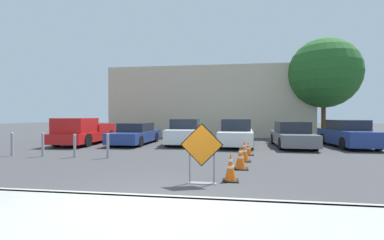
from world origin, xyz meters
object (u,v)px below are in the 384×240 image
bollard_second (75,145)px  road_closed_sign (202,150)px  pickup_truck (83,133)px  traffic_cone_fifth (249,143)px  traffic_cone_nearest (231,167)px  traffic_cone_third (244,151)px  bollard_fourth (12,143)px  bollard_nearest (108,145)px  parked_car_nearest (136,134)px  parked_car_third (236,134)px  traffic_cone_second (240,158)px  parked_car_second (185,133)px  parked_car_fifth (348,134)px  traffic_cone_fourth (248,148)px  parked_car_fourth (292,135)px  bollard_third (43,144)px

bollard_second → road_closed_sign: bearing=-31.2°
pickup_truck → traffic_cone_fifth: bearing=171.3°
traffic_cone_nearest → traffic_cone_third: 3.13m
pickup_truck → bollard_fourth: bearing=80.7°
bollard_nearest → parked_car_nearest: bearing=98.2°
traffic_cone_third → bollard_nearest: bearing=-179.7°
road_closed_sign → parked_car_third: size_ratio=0.33×
traffic_cone_second → parked_car_second: parked_car_second is taller
traffic_cone_nearest → pickup_truck: bearing=139.2°
traffic_cone_third → bollard_nearest: bollard_nearest is taller
traffic_cone_nearest → traffic_cone_third: size_ratio=0.95×
traffic_cone_second → traffic_cone_nearest: bearing=-101.8°
parked_car_fifth → bollard_fourth: bearing=17.7°
traffic_cone_second → traffic_cone_fourth: (0.49, 3.11, -0.09)m
parked_car_fifth → parked_car_fourth: bearing=6.2°
traffic_cone_third → parked_car_fourth: (2.95, 4.97, 0.26)m
road_closed_sign → traffic_cone_fifth: 7.05m
parked_car_second → bollard_nearest: parked_car_second is taller
road_closed_sign → bollard_third: 7.97m
traffic_cone_fifth → traffic_cone_second: bearing=-97.8°
parked_car_nearest → parked_car_fifth: (12.30, 0.12, 0.09)m
traffic_cone_fourth → bollard_nearest: bearing=-164.0°
parked_car_fifth → road_closed_sign: bearing=49.5°
traffic_cone_third → traffic_cone_fourth: size_ratio=1.34×
road_closed_sign → traffic_cone_nearest: 0.98m
traffic_cone_nearest → bollard_third: (-7.91, 3.05, 0.17)m
traffic_cone_fourth → parked_car_third: parked_car_third is taller
traffic_cone_fourth → bollard_second: size_ratio=0.61×
road_closed_sign → parked_car_fourth: 9.46m
road_closed_sign → traffic_cone_nearest: bearing=28.7°
traffic_cone_nearest → bollard_third: size_ratio=0.74×
road_closed_sign → pickup_truck: pickup_truck is taller
parked_car_nearest → parked_car_fifth: 12.30m
traffic_cone_nearest → traffic_cone_second: traffic_cone_second is taller
traffic_cone_nearest → parked_car_third: parked_car_third is taller
traffic_cone_nearest → parked_car_fifth: parked_car_fifth is taller
traffic_cone_nearest → parked_car_fifth: bearing=52.1°
traffic_cone_fifth → traffic_cone_fourth: bearing=-95.7°
traffic_cone_fourth → parked_car_third: 3.47m
traffic_cone_fourth → parked_car_fifth: 6.86m
parked_car_nearest → bollard_fourth: 6.41m
traffic_cone_third → parked_car_fourth: bearing=59.4°
traffic_cone_third → traffic_cone_fourth: (0.27, 1.64, -0.10)m
parked_car_fourth → bollard_fourth: (-12.88, -5.00, -0.11)m
parked_car_third → bollard_fourth: size_ratio=4.54×
bollard_fourth → traffic_cone_fifth: bearing=17.9°
traffic_cone_second → traffic_cone_fourth: traffic_cone_second is taller
traffic_cone_third → parked_car_fifth: parked_car_fifth is taller
bollard_fourth → traffic_cone_third: bearing=0.2°
parked_car_nearest → bollard_second: bearing=84.1°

